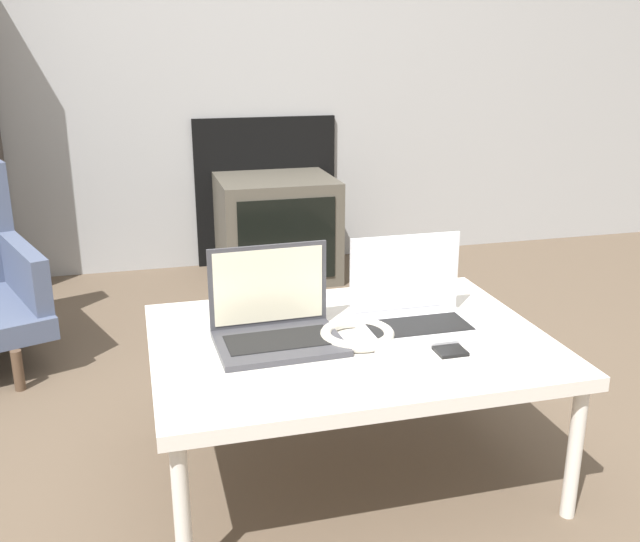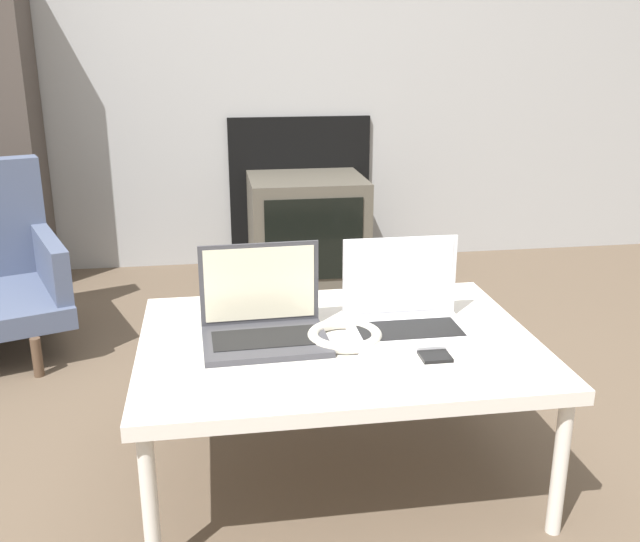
% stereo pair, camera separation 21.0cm
% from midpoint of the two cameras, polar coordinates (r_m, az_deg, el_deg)
% --- Properties ---
extents(ground_plane, '(14.00, 14.00, 0.00)m').
position_cam_midpoint_polar(ground_plane, '(1.91, 0.51, -18.30)').
color(ground_plane, brown).
extents(wall_back, '(7.00, 0.08, 2.60)m').
position_cam_midpoint_polar(wall_back, '(3.72, -9.02, 20.10)').
color(wall_back, '#999999').
rests_on(wall_back, ground_plane).
extents(table, '(1.02, 0.76, 0.39)m').
position_cam_midpoint_polar(table, '(1.87, -0.86, -6.23)').
color(table, silver).
rests_on(table, ground_plane).
extents(laptop_left, '(0.32, 0.24, 0.24)m').
position_cam_midpoint_polar(laptop_left, '(1.84, -6.89, -4.06)').
color(laptop_left, '#38383D').
rests_on(laptop_left, table).
extents(laptop_right, '(0.32, 0.24, 0.24)m').
position_cam_midpoint_polar(laptop_right, '(1.92, 4.38, -3.00)').
color(laptop_right, silver).
rests_on(laptop_right, table).
extents(headphones, '(0.19, 0.19, 0.03)m').
position_cam_midpoint_polar(headphones, '(1.84, -0.27, -5.16)').
color(headphones, beige).
rests_on(headphones, table).
extents(phone, '(0.07, 0.15, 0.01)m').
position_cam_midpoint_polar(phone, '(1.81, 6.59, -5.93)').
color(phone, black).
rests_on(phone, table).
extents(tv, '(0.56, 0.50, 0.50)m').
position_cam_midpoint_polar(tv, '(3.55, -5.20, 3.46)').
color(tv, '#4C473D').
rests_on(tv, ground_plane).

